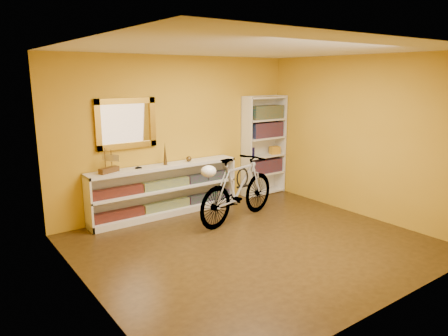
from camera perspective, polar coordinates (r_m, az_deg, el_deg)
floor at (r=5.83m, az=4.11°, el=-10.44°), size 4.50×4.00×0.01m
ceiling at (r=5.37m, az=4.57°, el=16.11°), size 4.50×4.00×0.01m
back_wall at (r=7.08m, az=-6.24°, el=4.64°), size 4.50×0.01×2.60m
left_wall at (r=4.37m, az=-18.86°, el=-0.95°), size 0.01×4.00×2.60m
right_wall at (r=7.10m, az=18.39°, el=4.10°), size 0.01×4.00×2.60m
gilt_mirror at (r=6.60m, az=-13.32°, el=5.98°), size 0.98×0.06×0.78m
wall_socket at (r=7.75m, az=-0.20°, el=-2.51°), size 0.09×0.02×0.09m
console_unit at (r=6.91m, az=-8.03°, el=-3.02°), size 2.60×0.35×0.85m
cd_row_lower at (r=6.97m, az=-7.89°, el=-5.07°), size 2.50×0.13×0.14m
cd_row_upper at (r=6.87m, az=-7.98°, el=-2.17°), size 2.50×0.13×0.14m
model_ship at (r=6.40m, az=-15.64°, el=1.06°), size 0.35×0.23×0.39m
toy_car at (r=6.62m, az=-11.68°, el=-0.07°), size 0.00×0.00×0.00m
bronze_ornament at (r=6.78m, az=-8.12°, el=1.99°), size 0.06×0.06×0.38m
decorative_orb at (r=7.02m, az=-4.87°, el=1.26°), size 0.09×0.09×0.09m
bookcase at (r=8.03m, az=5.52°, el=3.08°), size 0.90×0.30×1.90m
book_row_a at (r=8.14m, az=5.72°, el=0.30°), size 0.70×0.22×0.26m
book_row_b at (r=8.02m, az=5.83°, el=5.26°), size 0.70×0.22×0.28m
book_row_c at (r=7.98m, az=5.89°, el=7.64°), size 0.70×0.22×0.25m
travel_mug at (r=7.84m, az=3.95°, el=2.17°), size 0.08×0.08×0.18m
red_tin at (r=7.84m, az=4.36°, el=7.37°), size 0.19×0.19×0.19m
yellow_bag at (r=8.19m, az=7.00°, el=2.44°), size 0.21×0.16×0.15m
bicycle at (r=6.56m, az=1.96°, el=-2.84°), size 0.86×1.85×1.05m
helmet at (r=5.96m, az=-2.14°, el=-0.46°), size 0.23×0.22×0.17m
u_lock at (r=6.60m, az=2.55°, el=-1.33°), size 0.23×0.03×0.23m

